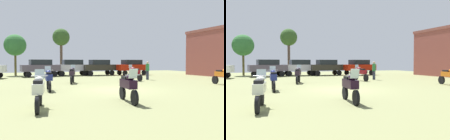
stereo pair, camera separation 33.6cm
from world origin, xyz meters
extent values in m
cube|color=#7D8152|center=(0.00, 0.00, 0.01)|extent=(44.00, 52.00, 0.02)
cylinder|color=black|center=(-4.93, -3.55, 0.33)|extent=(0.19, 0.63, 0.62)
cylinder|color=black|center=(-5.11, -5.09, 0.33)|extent=(0.19, 0.63, 0.62)
cube|color=silver|center=(-5.02, -4.32, 0.82)|extent=(0.52, 1.35, 0.36)
ellipsoid|color=silver|center=(-4.99, -4.03, 1.10)|extent=(0.38, 0.52, 0.24)
cube|color=black|center=(-5.05, -4.55, 1.06)|extent=(0.37, 0.59, 0.12)
cube|color=silver|center=(-4.95, -3.70, 1.28)|extent=(0.38, 0.19, 0.39)
cylinder|color=#B7B7BC|center=(-4.96, -3.80, 1.22)|extent=(0.62, 0.11, 0.04)
cylinder|color=black|center=(-1.44, -4.92, 0.33)|extent=(0.18, 0.63, 0.62)
cylinder|color=black|center=(-1.29, -3.40, 0.33)|extent=(0.18, 0.63, 0.62)
cube|color=black|center=(-1.36, -4.16, 0.82)|extent=(0.49, 1.33, 0.36)
ellipsoid|color=black|center=(-1.39, -4.45, 1.10)|extent=(0.37, 0.51, 0.24)
cube|color=black|center=(-1.34, -3.93, 1.06)|extent=(0.35, 0.59, 0.12)
cube|color=silver|center=(-1.42, -4.77, 1.28)|extent=(0.37, 0.19, 0.39)
cylinder|color=#B7B7BC|center=(-1.41, -4.68, 1.22)|extent=(0.62, 0.10, 0.04)
cylinder|color=black|center=(8.44, 0.55, 0.34)|extent=(0.19, 0.64, 0.64)
cube|color=#C86318|center=(8.36, -0.20, 0.84)|extent=(0.49, 1.32, 0.36)
cube|color=black|center=(8.39, 0.02, 1.08)|extent=(0.36, 0.59, 0.12)
cylinder|color=black|center=(-1.69, 5.94, 0.35)|extent=(0.31, 0.67, 0.67)
cylinder|color=black|center=(-2.15, 4.42, 0.35)|extent=(0.31, 0.67, 0.67)
cube|color=#281B2A|center=(-1.92, 5.18, 0.87)|extent=(0.73, 1.39, 0.36)
ellipsoid|color=#281B2A|center=(-1.83, 5.47, 1.15)|extent=(0.44, 0.55, 0.24)
cube|color=black|center=(-1.99, 4.95, 1.11)|extent=(0.45, 0.62, 0.12)
cube|color=silver|center=(-1.74, 5.79, 1.33)|extent=(0.39, 0.25, 0.39)
cylinder|color=#B7B7BC|center=(-1.77, 5.70, 1.27)|extent=(0.60, 0.21, 0.04)
cylinder|color=black|center=(3.75, 6.24, 0.34)|extent=(0.21, 0.65, 0.64)
cylinder|color=black|center=(3.99, 4.68, 0.34)|extent=(0.21, 0.65, 0.64)
cube|color=maroon|center=(3.87, 5.46, 0.84)|extent=(0.56, 1.38, 0.36)
ellipsoid|color=maroon|center=(3.83, 5.76, 1.12)|extent=(0.39, 0.52, 0.24)
cube|color=black|center=(3.91, 5.23, 1.08)|extent=(0.38, 0.60, 0.12)
cube|color=silver|center=(3.78, 6.09, 1.30)|extent=(0.38, 0.20, 0.39)
cylinder|color=#B7B7BC|center=(3.79, 5.99, 1.24)|extent=(0.62, 0.13, 0.04)
cylinder|color=black|center=(-4.15, 1.77, 0.34)|extent=(0.13, 0.65, 0.64)
cylinder|color=black|center=(-4.18, 0.25, 0.34)|extent=(0.13, 0.65, 0.64)
cube|color=navy|center=(-4.16, 1.01, 0.84)|extent=(0.39, 1.30, 0.36)
ellipsoid|color=navy|center=(-4.15, 1.30, 1.12)|extent=(0.33, 0.49, 0.24)
cube|color=black|center=(-4.16, 0.78, 1.08)|extent=(0.31, 0.57, 0.12)
cube|color=silver|center=(-4.15, 1.62, 1.30)|extent=(0.36, 0.16, 0.39)
cylinder|color=#B7B7BC|center=(-4.15, 1.52, 1.24)|extent=(0.62, 0.05, 0.04)
cylinder|color=black|center=(-5.12, 13.65, 0.34)|extent=(0.67, 0.32, 0.64)
cylinder|color=black|center=(-5.34, 15.07, 0.34)|extent=(0.67, 0.32, 0.64)
cylinder|color=black|center=(-2.23, 14.11, 0.34)|extent=(0.67, 0.32, 0.64)
cylinder|color=black|center=(-2.46, 15.53, 0.34)|extent=(0.67, 0.32, 0.64)
cube|color=#4D4354|center=(-3.79, 14.59, 1.03)|extent=(4.53, 2.45, 0.75)
cube|color=black|center=(-3.79, 14.59, 1.71)|extent=(2.58, 1.94, 0.61)
cylinder|color=black|center=(-8.01, 13.77, 0.34)|extent=(0.67, 0.35, 0.64)
cylinder|color=black|center=(2.06, 13.80, 0.34)|extent=(0.65, 0.27, 0.64)
cylinder|color=black|center=(1.95, 15.23, 0.34)|extent=(0.65, 0.27, 0.64)
cylinder|color=black|center=(4.98, 14.01, 0.34)|extent=(0.65, 0.27, 0.64)
cylinder|color=black|center=(4.87, 15.45, 0.34)|extent=(0.65, 0.27, 0.64)
cube|color=black|center=(3.47, 14.62, 1.03)|extent=(4.42, 2.11, 0.75)
cube|color=black|center=(3.47, 14.62, 1.71)|extent=(2.47, 1.75, 0.61)
cylinder|color=black|center=(-1.32, 14.39, 0.34)|extent=(0.65, 0.26, 0.64)
cylinder|color=black|center=(-1.41, 15.82, 0.34)|extent=(0.65, 0.26, 0.64)
cylinder|color=black|center=(1.59, 14.55, 0.34)|extent=(0.65, 0.26, 0.64)
cylinder|color=black|center=(1.51, 15.99, 0.34)|extent=(0.65, 0.26, 0.64)
cube|color=#AFAABF|center=(0.09, 15.19, 1.03)|extent=(4.40, 2.04, 0.75)
cube|color=black|center=(0.09, 15.19, 1.71)|extent=(2.45, 1.72, 0.61)
cylinder|color=black|center=(6.30, 12.84, 0.34)|extent=(0.66, 0.29, 0.64)
cylinder|color=black|center=(6.13, 14.27, 0.34)|extent=(0.66, 0.29, 0.64)
cylinder|color=black|center=(9.20, 13.18, 0.34)|extent=(0.66, 0.29, 0.64)
cylinder|color=black|center=(9.03, 14.61, 0.34)|extent=(0.66, 0.29, 0.64)
cube|color=#A31C0B|center=(7.67, 13.72, 1.03)|extent=(4.48, 2.29, 0.75)
cube|color=black|center=(7.67, 13.72, 1.71)|extent=(2.53, 1.85, 0.61)
cylinder|color=#31374F|center=(5.58, 6.19, 0.45)|extent=(0.14, 0.14, 0.86)
cylinder|color=#31374F|center=(5.63, 6.02, 0.45)|extent=(0.14, 0.14, 0.86)
cylinder|color=#2C7B41|center=(5.60, 6.11, 1.22)|extent=(0.42, 0.42, 0.68)
sphere|color=tan|center=(5.60, 6.11, 1.68)|extent=(0.23, 0.23, 0.23)
cylinder|color=brown|center=(-6.61, 18.16, 1.65)|extent=(0.27, 0.27, 3.26)
sphere|color=#306C32|center=(-6.61, 18.16, 3.89)|extent=(2.71, 2.71, 2.71)
cylinder|color=brown|center=(-0.85, 18.09, 2.31)|extent=(0.36, 0.36, 4.57)
sphere|color=#315322|center=(-0.85, 18.09, 5.11)|extent=(2.31, 2.31, 2.31)
camera|label=1|loc=(-5.47, -12.81, 1.76)|focal=35.84mm
camera|label=2|loc=(-5.16, -12.93, 1.76)|focal=35.84mm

